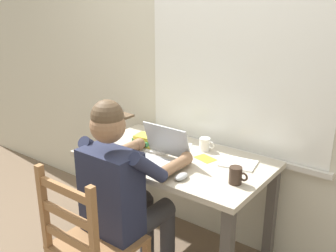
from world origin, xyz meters
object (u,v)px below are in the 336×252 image
Objects in this scene: seated_person at (124,189)px; wooden_chair at (91,246)px; coffee_mug_dark at (236,175)px; laptop at (158,155)px; desk at (174,173)px; coffee_mug_white at (205,144)px; landscape_photo_print at (205,159)px; book_stack_main at (145,141)px; computer_mouse at (181,176)px.

seated_person is 0.36m from wooden_chair.
seated_person is 0.64m from coffee_mug_dark.
laptop is (0.03, 0.28, 0.12)m from seated_person.
desk is at bearing 85.82° from wooden_chair.
landscape_photo_print is at bearing -57.25° from coffee_mug_white.
seated_person is at bearing 90.00° from wooden_chair.
seated_person reaches higher than coffee_mug_dark.
seated_person is 0.66m from coffee_mug_white.
desk is 0.53m from coffee_mug_dark.
coffee_mug_white is at bearing 138.29° from landscape_photo_print.
laptop is at bearing 83.91° from seated_person.
coffee_mug_dark is (0.51, 0.05, -0.00)m from laptop.
wooden_chair reaches higher than book_stack_main.
laptop is 0.51m from coffee_mug_dark.
desk is 9.44× the size of landscape_photo_print.
book_stack_main is at bearing 115.90° from seated_person.
coffee_mug_dark is at bearing -11.24° from desk.
wooden_chair is 7.25× the size of landscape_photo_print.
desk is 0.35m from computer_mouse.
book_stack_main is (-0.22, 0.73, 0.33)m from wooden_chair.
coffee_mug_white is (-0.12, 0.44, 0.03)m from computer_mouse.
seated_person reaches higher than desk.
laptop is at bearing -98.62° from desk.
computer_mouse is at bearing -28.63° from book_stack_main.
book_stack_main reaches higher than computer_mouse.
landscape_photo_print is (0.45, 0.06, -0.03)m from book_stack_main.
computer_mouse is 0.91× the size of coffee_mug_white.
seated_person is 12.47× the size of computer_mouse.
laptop is 2.97× the size of coffee_mug_dark.
desk is at bearing -116.10° from coffee_mug_white.
laptop is 0.31m from book_stack_main.
coffee_mug_dark is at bearing 27.07° from computer_mouse.
desk is at bearing 168.76° from coffee_mug_dark.
computer_mouse is 0.56m from book_stack_main.
laptop is 2.99× the size of coffee_mug_white.
wooden_chair is 8.54× the size of coffee_mug_white.
seated_person is at bearing -64.10° from book_stack_main.
desk is 3.72× the size of laptop.
computer_mouse is at bearing -67.23° from landscape_photo_print.
laptop is 2.54× the size of landscape_photo_print.
coffee_mug_white is at bearing 63.90° from desk.
computer_mouse is 0.90× the size of coffee_mug_dark.
laptop is 1.83× the size of book_stack_main.
laptop is at bearing 86.96° from wooden_chair.
laptop reaches higher than landscape_photo_print.
wooden_chair is at bearing -73.30° from book_stack_main.
coffee_mug_dark is (0.54, 0.61, 0.35)m from wooden_chair.
computer_mouse is at bearing -152.93° from coffee_mug_dark.
seated_person is 11.23× the size of coffee_mug_dark.
seated_person is 0.31m from laptop.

